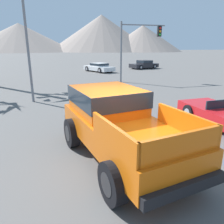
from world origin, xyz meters
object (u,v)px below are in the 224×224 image
at_px(parked_car_white, 99,67).
at_px(parked_car_dark, 144,64).
at_px(street_lamp_post, 23,6).
at_px(orange_pickup_truck, 116,120).
at_px(traffic_light_main, 139,40).

relative_size(parked_car_white, parked_car_dark, 1.08).
distance_m(parked_car_dark, street_lamp_post, 22.24).
height_order(parked_car_dark, street_lamp_post, street_lamp_post).
bearing_deg(orange_pickup_truck, traffic_light_main, 55.17).
height_order(orange_pickup_truck, traffic_light_main, traffic_light_main).
bearing_deg(parked_car_dark, orange_pickup_truck, 139.08).
relative_size(orange_pickup_truck, parked_car_dark, 1.21).
height_order(traffic_light_main, street_lamp_post, street_lamp_post).
bearing_deg(orange_pickup_truck, street_lamp_post, 100.11).
bearing_deg(traffic_light_main, parked_car_white, 101.79).
bearing_deg(parked_car_dark, traffic_light_main, 138.11).
height_order(parked_car_white, traffic_light_main, traffic_light_main).
bearing_deg(parked_car_white, street_lamp_post, -140.73).
distance_m(orange_pickup_truck, traffic_light_main, 14.85).
height_order(orange_pickup_truck, parked_car_dark, orange_pickup_truck).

